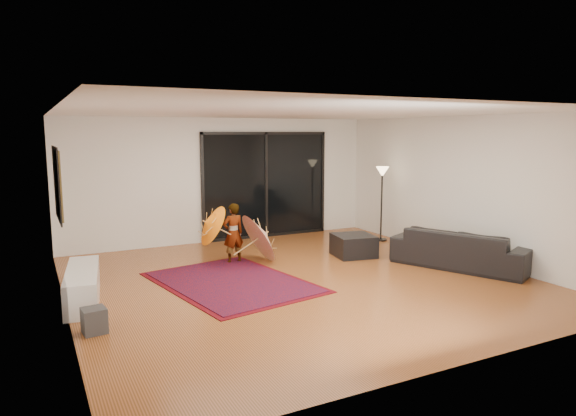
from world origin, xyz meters
TOP-DOWN VIEW (x-y plane):
  - floor at (0.00, 0.00)m, footprint 7.00×7.00m
  - ceiling at (0.00, 0.00)m, footprint 7.00×7.00m
  - wall_back at (0.00, 3.50)m, footprint 7.00×0.00m
  - wall_front at (0.00, -3.50)m, footprint 7.00×0.00m
  - wall_left at (-3.50, 0.00)m, footprint 0.00×7.00m
  - wall_right at (3.50, 0.00)m, footprint 0.00×7.00m
  - sliding_door at (1.00, 3.47)m, footprint 3.06×0.07m
  - painting at (-3.46, 1.00)m, footprint 0.04×1.28m
  - media_console at (-3.25, 0.45)m, footprint 0.65×1.73m
  - speaker at (-3.25, -0.84)m, footprint 0.30×0.30m
  - persian_rug at (-1.03, 0.35)m, footprint 2.45×3.09m
  - sofa at (2.95, -0.60)m, footprint 1.81×2.51m
  - ottoman at (1.72, 0.96)m, footprint 0.85×0.85m
  - floor_lamp at (3.10, 1.91)m, footprint 0.28×0.28m
  - child at (-0.54, 1.55)m, footprint 0.42×0.30m
  - parasol_orange at (-1.09, 1.50)m, footprint 0.53×0.77m
  - parasol_white at (0.06, 1.40)m, footprint 0.64×1.00m

SIDE VIEW (x-z plane):
  - floor at x=0.00m, z-range 0.00..0.00m
  - persian_rug at x=-1.03m, z-range 0.00..0.02m
  - speaker at x=-3.25m, z-range 0.00..0.31m
  - ottoman at x=1.72m, z-range 0.00..0.42m
  - media_console at x=-3.25m, z-range 0.00..0.47m
  - sofa at x=2.95m, z-range 0.00..0.68m
  - parasol_white at x=0.06m, z-range 0.01..1.00m
  - child at x=-0.54m, z-range 0.00..1.11m
  - parasol_orange at x=-1.09m, z-range 0.31..1.16m
  - sliding_door at x=1.00m, z-range 0.00..2.40m
  - floor_lamp at x=3.10m, z-range 0.48..2.12m
  - wall_back at x=0.00m, z-range -2.15..4.85m
  - wall_front at x=0.00m, z-range -2.15..4.85m
  - wall_left at x=-3.50m, z-range -2.15..4.85m
  - wall_right at x=3.50m, z-range -2.15..4.85m
  - painting at x=-3.46m, z-range 1.11..2.19m
  - ceiling at x=0.00m, z-range 2.70..2.70m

